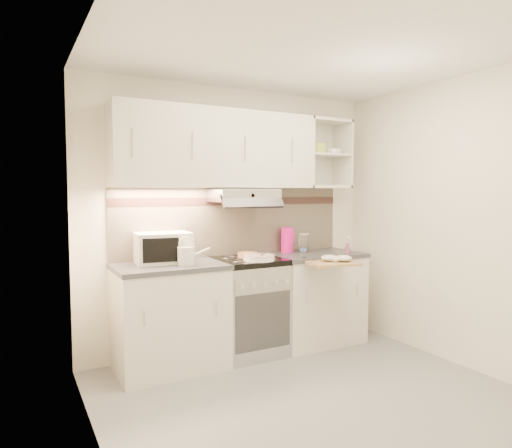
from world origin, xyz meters
The scene contains 17 objects.
ground centered at (0.00, 0.00, 0.00)m, with size 3.00×3.00×0.00m, color gray.
room_shell centered at (0.00, 0.37, 1.63)m, with size 3.04×2.84×2.52m.
base_cabinet_left centered at (-0.75, 1.10, 0.43)m, with size 0.90×0.60×0.86m, color silver.
worktop_left centered at (-0.75, 1.10, 0.88)m, with size 0.92×0.62×0.04m, color #47474C.
base_cabinet_right centered at (0.75, 1.10, 0.43)m, with size 0.90×0.60×0.86m, color silver.
worktop_right centered at (0.75, 1.10, 0.88)m, with size 0.92×0.62×0.04m, color #47474C.
electric_range centered at (0.00, 1.10, 0.45)m, with size 0.60×0.60×0.90m.
microwave centered at (-0.77, 1.22, 1.03)m, with size 0.49×0.38×0.26m.
watering_can centered at (-0.63, 0.98, 0.99)m, with size 0.28×0.16×0.24m.
plate_stack centered at (0.02, 0.92, 0.93)m, with size 0.28×0.28×0.06m.
bread_loaf centered at (0.02, 1.14, 0.92)m, with size 0.18×0.18×0.05m, color #AA8147.
pink_pitcher centered at (0.54, 1.28, 1.03)m, with size 0.14×0.13×0.25m.
glass_jar centered at (0.68, 1.19, 1.00)m, with size 0.11×0.11×0.20m.
spice_jar centered at (0.47, 0.88, 0.94)m, with size 0.06×0.06×0.08m.
spray_bottle centered at (0.99, 0.88, 0.97)m, with size 0.07×0.07×0.18m.
cutting_board centered at (0.62, 0.66, 0.87)m, with size 0.43×0.39×0.02m, color #AB854D.
dish_towel centered at (0.64, 0.63, 0.92)m, with size 0.27×0.23×0.07m, color silver, non-canonical shape.
Camera 1 is at (-1.93, -2.60, 1.51)m, focal length 32.00 mm.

